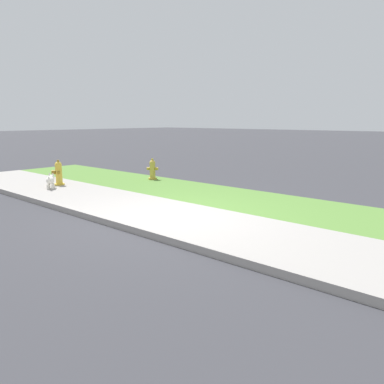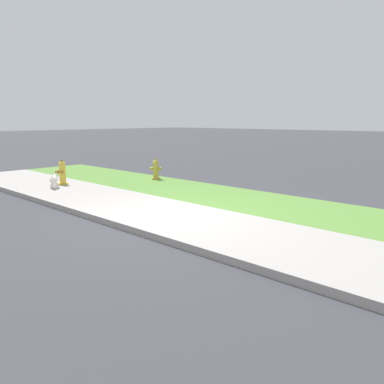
% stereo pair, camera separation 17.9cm
% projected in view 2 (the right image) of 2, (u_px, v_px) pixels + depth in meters
% --- Properties ---
extents(ground_plane, '(120.00, 120.00, 0.00)m').
position_uv_depth(ground_plane, '(171.00, 216.00, 7.33)').
color(ground_plane, '#38383D').
extents(sidewalk_pavement, '(18.00, 2.19, 0.01)m').
position_uv_depth(sidewalk_pavement, '(171.00, 216.00, 7.33)').
color(sidewalk_pavement, '#9E9993').
rests_on(sidewalk_pavement, ground).
extents(grass_verge, '(18.00, 2.32, 0.01)m').
position_uv_depth(grass_verge, '(239.00, 198.00, 8.96)').
color(grass_verge, '#568438').
rests_on(grass_verge, ground).
extents(street_curb, '(18.00, 0.16, 0.12)m').
position_uv_depth(street_curb, '(123.00, 225.00, 6.47)').
color(street_curb, '#9E9993').
rests_on(street_curb, ground).
extents(fire_hydrant_near_corner, '(0.34, 0.33, 0.66)m').
position_uv_depth(fire_hydrant_near_corner, '(156.00, 169.00, 11.79)').
color(fire_hydrant_near_corner, gold).
rests_on(fire_hydrant_near_corner, ground).
extents(fire_hydrant_at_driveway, '(0.36, 0.34, 0.73)m').
position_uv_depth(fire_hydrant_at_driveway, '(62.00, 173.00, 10.80)').
color(fire_hydrant_at_driveway, gold).
rests_on(fire_hydrant_at_driveway, ground).
extents(small_white_dog, '(0.44, 0.39, 0.43)m').
position_uv_depth(small_white_dog, '(54.00, 180.00, 10.26)').
color(small_white_dog, silver).
rests_on(small_white_dog, ground).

